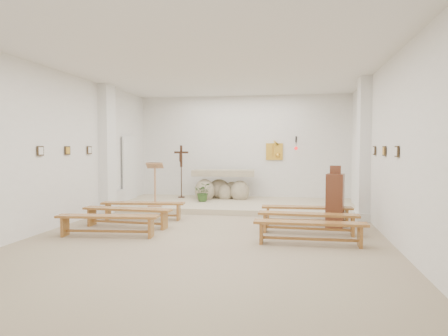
% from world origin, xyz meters
% --- Properties ---
extents(ground, '(7.00, 10.00, 0.00)m').
position_xyz_m(ground, '(0.00, 0.00, 0.00)').
color(ground, tan).
rests_on(ground, ground).
extents(wall_left, '(0.02, 10.00, 3.50)m').
position_xyz_m(wall_left, '(-3.49, 0.00, 1.75)').
color(wall_left, white).
rests_on(wall_left, ground).
extents(wall_right, '(0.02, 10.00, 3.50)m').
position_xyz_m(wall_right, '(3.49, 0.00, 1.75)').
color(wall_right, white).
rests_on(wall_right, ground).
extents(wall_back, '(7.00, 0.02, 3.50)m').
position_xyz_m(wall_back, '(0.00, 4.99, 1.75)').
color(wall_back, white).
rests_on(wall_back, ground).
extents(ceiling, '(7.00, 10.00, 0.02)m').
position_xyz_m(ceiling, '(0.00, 0.00, 3.49)').
color(ceiling, silver).
rests_on(ceiling, wall_back).
extents(sanctuary_platform, '(6.98, 3.00, 0.15)m').
position_xyz_m(sanctuary_platform, '(0.00, 3.50, 0.07)').
color(sanctuary_platform, '#B9AC8E').
rests_on(sanctuary_platform, ground).
extents(pilaster_left, '(0.26, 0.55, 3.50)m').
position_xyz_m(pilaster_left, '(-3.37, 2.00, 1.75)').
color(pilaster_left, white).
rests_on(pilaster_left, ground).
extents(pilaster_right, '(0.26, 0.55, 3.50)m').
position_xyz_m(pilaster_right, '(3.37, 2.00, 1.75)').
color(pilaster_right, white).
rests_on(pilaster_right, ground).
extents(gold_wall_relief, '(0.55, 0.04, 0.55)m').
position_xyz_m(gold_wall_relief, '(1.05, 4.96, 1.65)').
color(gold_wall_relief, gold).
rests_on(gold_wall_relief, wall_back).
extents(sanctuary_lamp, '(0.11, 0.36, 0.44)m').
position_xyz_m(sanctuary_lamp, '(1.75, 4.71, 1.81)').
color(sanctuary_lamp, black).
rests_on(sanctuary_lamp, wall_back).
extents(station_frame_left_front, '(0.03, 0.20, 0.20)m').
position_xyz_m(station_frame_left_front, '(-3.47, -0.80, 1.72)').
color(station_frame_left_front, '#382A19').
rests_on(station_frame_left_front, wall_left).
extents(station_frame_left_mid, '(0.03, 0.20, 0.20)m').
position_xyz_m(station_frame_left_mid, '(-3.47, 0.20, 1.72)').
color(station_frame_left_mid, '#382A19').
rests_on(station_frame_left_mid, wall_left).
extents(station_frame_left_rear, '(0.03, 0.20, 0.20)m').
position_xyz_m(station_frame_left_rear, '(-3.47, 1.20, 1.72)').
color(station_frame_left_rear, '#382A19').
rests_on(station_frame_left_rear, wall_left).
extents(station_frame_right_front, '(0.03, 0.20, 0.20)m').
position_xyz_m(station_frame_right_front, '(3.47, -0.80, 1.72)').
color(station_frame_right_front, '#382A19').
rests_on(station_frame_right_front, wall_right).
extents(station_frame_right_mid, '(0.03, 0.20, 0.20)m').
position_xyz_m(station_frame_right_mid, '(3.47, 0.20, 1.72)').
color(station_frame_right_mid, '#382A19').
rests_on(station_frame_right_mid, wall_right).
extents(station_frame_right_rear, '(0.03, 0.20, 0.20)m').
position_xyz_m(station_frame_right_rear, '(3.47, 1.20, 1.72)').
color(station_frame_right_rear, '#382A19').
rests_on(station_frame_right_rear, wall_right).
extents(radiator_left, '(0.10, 0.85, 0.52)m').
position_xyz_m(radiator_left, '(-3.43, 2.70, 0.27)').
color(radiator_left, silver).
rests_on(radiator_left, ground).
extents(radiator_right, '(0.10, 0.85, 0.52)m').
position_xyz_m(radiator_right, '(3.43, 2.70, 0.27)').
color(radiator_right, silver).
rests_on(radiator_right, ground).
extents(altar, '(2.02, 0.95, 1.01)m').
position_xyz_m(altar, '(-0.55, 4.25, 0.54)').
color(altar, '#BEB191').
rests_on(altar, sanctuary_platform).
extents(lectern, '(0.52, 0.46, 1.26)m').
position_xyz_m(lectern, '(-2.11, 2.28, 0.77)').
color(lectern, tan).
rests_on(lectern, sanctuary_platform).
extents(crucifix_stand, '(0.51, 0.22, 1.70)m').
position_xyz_m(crucifix_stand, '(-1.93, 4.30, 1.14)').
color(crucifix_stand, '#3B1F13').
rests_on(crucifix_stand, sanctuary_platform).
extents(potted_plant, '(0.57, 0.51, 0.57)m').
position_xyz_m(potted_plant, '(-1.01, 3.48, 0.44)').
color(potted_plant, '#2F5120').
rests_on(potted_plant, sanctuary_platform).
extents(donation_pedestal, '(0.44, 0.44, 1.38)m').
position_xyz_m(donation_pedestal, '(2.60, 0.96, 0.61)').
color(donation_pedestal, brown).
rests_on(donation_pedestal, ground).
extents(bench_left_front, '(2.07, 0.56, 0.43)m').
position_xyz_m(bench_left_front, '(-1.98, 1.07, 0.33)').
color(bench_left_front, olive).
rests_on(bench_left_front, ground).
extents(bench_right_front, '(2.06, 0.42, 0.43)m').
position_xyz_m(bench_right_front, '(1.98, 1.07, 0.33)').
color(bench_right_front, olive).
rests_on(bench_right_front, ground).
extents(bench_left_second, '(2.07, 0.45, 0.43)m').
position_xyz_m(bench_left_second, '(-1.98, 0.11, 0.33)').
color(bench_left_second, olive).
rests_on(bench_left_second, ground).
extents(bench_right_second, '(2.06, 0.42, 0.43)m').
position_xyz_m(bench_right_second, '(1.98, 0.11, 0.33)').
color(bench_right_second, olive).
rests_on(bench_right_second, ground).
extents(bench_left_third, '(2.07, 0.53, 0.43)m').
position_xyz_m(bench_left_third, '(-1.98, -0.85, 0.33)').
color(bench_left_third, olive).
rests_on(bench_left_third, ground).
extents(bench_right_third, '(2.05, 0.35, 0.43)m').
position_xyz_m(bench_right_third, '(1.98, -0.85, 0.33)').
color(bench_right_third, olive).
rests_on(bench_right_third, ground).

